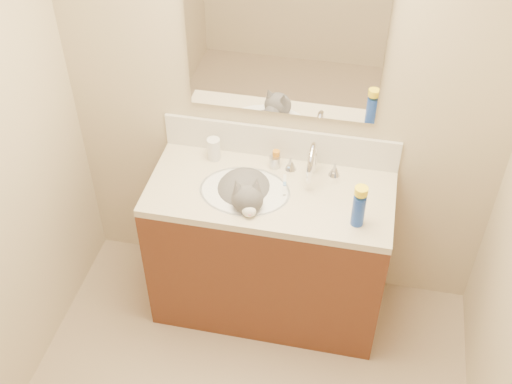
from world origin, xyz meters
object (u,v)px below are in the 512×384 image
at_px(vanity_cabinet, 269,253).
at_px(spray_can, 358,210).
at_px(cat, 245,195).
at_px(silver_jar, 275,162).
at_px(amber_bottle, 276,158).
at_px(basin, 245,201).
at_px(faucet, 312,164).
at_px(pill_bottle, 214,149).

bearing_deg(vanity_cabinet, spray_can, -18.47).
distance_m(cat, silver_jar, 0.24).
xyz_separation_m(silver_jar, spray_can, (0.44, -0.32, 0.05)).
xyz_separation_m(amber_bottle, spray_can, (0.44, -0.34, 0.04)).
height_order(basin, faucet, faucet).
distance_m(vanity_cabinet, amber_bottle, 0.53).
bearing_deg(pill_bottle, silver_jar, -0.22).
bearing_deg(spray_can, pill_bottle, 156.79).
height_order(vanity_cabinet, spray_can, spray_can).
bearing_deg(silver_jar, vanity_cabinet, -86.23).
relative_size(silver_jar, amber_bottle, 0.70).
bearing_deg(cat, faucet, 9.53).
bearing_deg(spray_can, silver_jar, 143.80).
bearing_deg(spray_can, basin, 168.32).
bearing_deg(vanity_cabinet, faucet, 37.29).
bearing_deg(faucet, amber_bottle, 163.62).
relative_size(vanity_cabinet, pill_bottle, 9.92).
xyz_separation_m(vanity_cabinet, amber_bottle, (-0.01, 0.19, 0.50)).
height_order(faucet, silver_jar, faucet).
bearing_deg(pill_bottle, cat, -45.44).
height_order(silver_jar, spray_can, spray_can).
relative_size(faucet, spray_can, 1.72).
height_order(vanity_cabinet, basin, basin).
xyz_separation_m(faucet, pill_bottle, (-0.51, 0.04, -0.03)).
relative_size(pill_bottle, amber_bottle, 1.33).
xyz_separation_m(cat, amber_bottle, (0.11, 0.22, 0.08)).
bearing_deg(spray_can, vanity_cabinet, 161.53).
xyz_separation_m(pill_bottle, spray_can, (0.76, -0.33, 0.02)).
bearing_deg(pill_bottle, spray_can, -23.21).
relative_size(faucet, amber_bottle, 3.07).
height_order(faucet, pill_bottle, faucet).
distance_m(silver_jar, amber_bottle, 0.02).
bearing_deg(pill_bottle, amber_bottle, 1.94).
relative_size(cat, amber_bottle, 4.77).
height_order(basin, amber_bottle, amber_bottle).
xyz_separation_m(vanity_cabinet, faucet, (0.18, 0.14, 0.54)).
xyz_separation_m(cat, spray_can, (0.55, -0.11, 0.11)).
height_order(amber_bottle, spray_can, spray_can).
distance_m(basin, amber_bottle, 0.27).
distance_m(silver_jar, spray_can, 0.55).
xyz_separation_m(basin, spray_can, (0.55, -0.11, 0.15)).
relative_size(basin, amber_bottle, 4.94).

